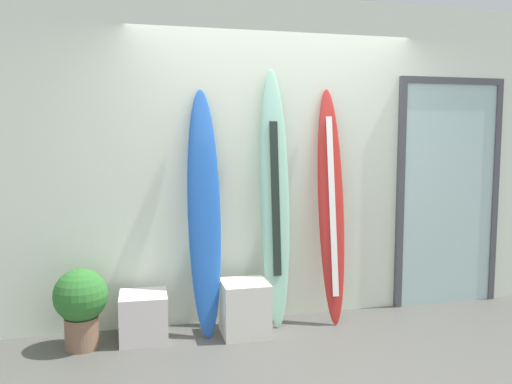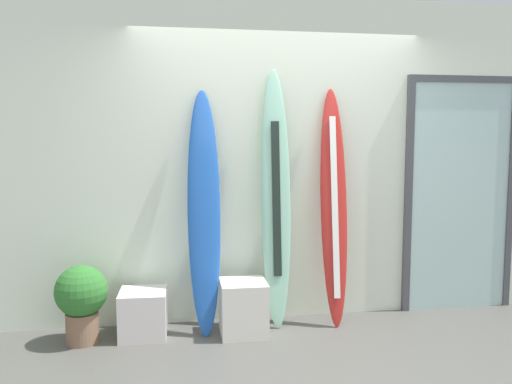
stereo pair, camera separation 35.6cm
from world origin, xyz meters
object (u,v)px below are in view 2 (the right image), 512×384
(glass_door, at_px, (460,191))
(surfboard_seafoam, at_px, (276,199))
(surfboard_crimson, at_px, (334,207))
(display_block_left, at_px, (143,314))
(surfboard_cobalt, at_px, (204,213))
(display_block_center, at_px, (243,308))
(potted_plant, at_px, (81,298))

(glass_door, bearing_deg, surfboard_seafoam, -174.86)
(surfboard_crimson, xyz_separation_m, display_block_left, (-1.61, -0.08, -0.82))
(surfboard_cobalt, bearing_deg, display_block_center, -24.41)
(surfboard_crimson, xyz_separation_m, glass_door, (1.27, 0.18, 0.10))
(surfboard_crimson, height_order, potted_plant, surfboard_crimson)
(display_block_center, relative_size, potted_plant, 0.71)
(surfboard_cobalt, xyz_separation_m, surfboard_seafoam, (0.61, 0.04, 0.10))
(potted_plant, bearing_deg, surfboard_seafoam, 5.76)
(surfboard_crimson, relative_size, potted_plant, 3.28)
(surfboard_seafoam, xyz_separation_m, surfboard_crimson, (0.50, -0.02, -0.08))
(surfboard_cobalt, distance_m, surfboard_crimson, 1.11)
(surfboard_cobalt, bearing_deg, surfboard_crimson, 1.29)
(display_block_left, height_order, potted_plant, potted_plant)
(display_block_center, bearing_deg, potted_plant, 178.96)
(surfboard_crimson, relative_size, display_block_left, 5.25)
(surfboard_crimson, bearing_deg, surfboard_cobalt, -178.71)
(surfboard_crimson, relative_size, glass_door, 0.94)
(surfboard_cobalt, height_order, glass_door, glass_door)
(surfboard_crimson, relative_size, display_block_center, 4.63)
(display_block_center, relative_size, glass_door, 0.20)
(surfboard_crimson, bearing_deg, potted_plant, -176.16)
(surfboard_cobalt, distance_m, display_block_center, 0.84)
(surfboard_crimson, distance_m, display_block_left, 1.81)
(surfboard_crimson, height_order, glass_door, glass_door)
(surfboard_seafoam, distance_m, glass_door, 1.78)
(glass_door, bearing_deg, display_block_center, -170.66)
(display_block_left, bearing_deg, surfboard_cobalt, 6.45)
(surfboard_crimson, bearing_deg, display_block_center, -168.59)
(surfboard_cobalt, bearing_deg, potted_plant, -173.25)
(display_block_left, xyz_separation_m, display_block_center, (0.80, -0.08, 0.03))
(glass_door, bearing_deg, potted_plant, -174.57)
(surfboard_cobalt, bearing_deg, glass_door, 4.90)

